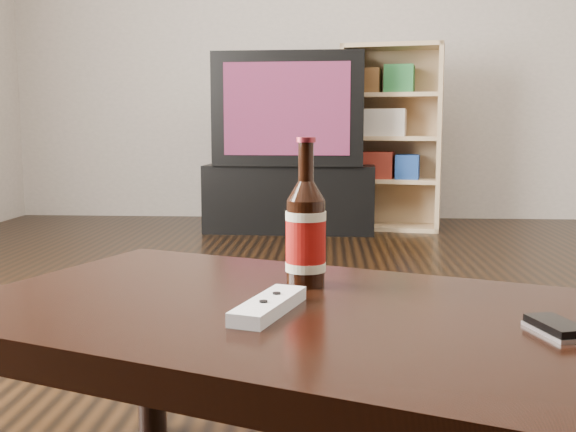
# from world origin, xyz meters

# --- Properties ---
(floor) EXTENTS (5.00, 6.00, 0.01)m
(floor) POSITION_xyz_m (0.00, 0.00, -0.01)
(floor) COLOR black
(floor) RESTS_ON ground
(wall_back) EXTENTS (5.00, 0.02, 2.70)m
(wall_back) POSITION_xyz_m (0.00, 3.01, 1.35)
(wall_back) COLOR #B3A89D
(wall_back) RESTS_ON ground
(tv_stand) EXTENTS (1.07, 0.57, 0.42)m
(tv_stand) POSITION_xyz_m (-0.47, 2.40, 0.21)
(tv_stand) COLOR black
(tv_stand) RESTS_ON floor
(tv) EXTENTS (0.93, 0.61, 0.68)m
(tv) POSITION_xyz_m (-0.47, 2.40, 0.76)
(tv) COLOR black
(tv) RESTS_ON tv_stand
(bookshelf) EXTENTS (0.67, 0.40, 1.17)m
(bookshelf) POSITION_xyz_m (0.16, 2.49, 0.61)
(bookshelf) COLOR tan
(bookshelf) RESTS_ON floor
(coffee_table) EXTENTS (1.18, 0.93, 0.39)m
(coffee_table) POSITION_xyz_m (-0.28, -0.89, 0.33)
(coffee_table) COLOR black
(coffee_table) RESTS_ON floor
(beer_bottle) EXTENTS (0.09, 0.09, 0.25)m
(beer_bottle) POSITION_xyz_m (-0.27, -0.75, 0.47)
(beer_bottle) COLOR black
(beer_bottle) RESTS_ON coffee_table
(phone) EXTENTS (0.07, 0.10, 0.02)m
(phone) POSITION_xyz_m (0.07, -1.00, 0.39)
(phone) COLOR silver
(phone) RESTS_ON coffee_table
(remote) EXTENTS (0.10, 0.19, 0.02)m
(remote) POSITION_xyz_m (-0.32, -0.93, 0.40)
(remote) COLOR silver
(remote) RESTS_ON coffee_table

